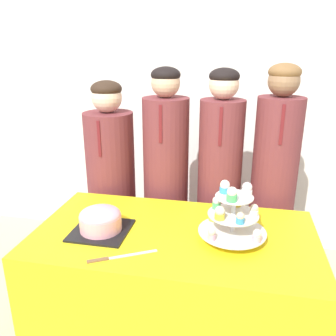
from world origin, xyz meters
TOP-DOWN VIEW (x-y plane):
  - wall_back at (0.00, 1.69)m, footprint 9.00×0.06m
  - table at (0.00, 0.37)m, footprint 1.36×0.74m
  - round_cake at (-0.35, 0.31)m, footprint 0.27×0.27m
  - cake_knife at (-0.22, 0.09)m, footprint 0.28×0.16m
  - cupcake_stand at (0.27, 0.36)m, footprint 0.31×0.31m
  - student_0 at (-0.54, 0.96)m, footprint 0.32×0.32m
  - student_1 at (-0.17, 0.96)m, footprint 0.29×0.29m
  - student_2 at (0.17, 0.96)m, footprint 0.27×0.27m
  - student_3 at (0.50, 0.96)m, footprint 0.27×0.27m

SIDE VIEW (x-z plane):
  - table at x=0.00m, z-range 0.00..0.75m
  - student_0 at x=-0.54m, z-range -0.04..1.37m
  - student_1 at x=-0.17m, z-range -0.04..1.46m
  - student_2 at x=0.17m, z-range -0.03..1.46m
  - student_3 at x=0.50m, z-range -0.03..1.49m
  - cake_knife at x=-0.22m, z-range 0.75..0.75m
  - round_cake at x=-0.35m, z-range 0.75..0.87m
  - cupcake_stand at x=0.27m, z-range 0.74..1.03m
  - wall_back at x=0.00m, z-range 0.00..2.70m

